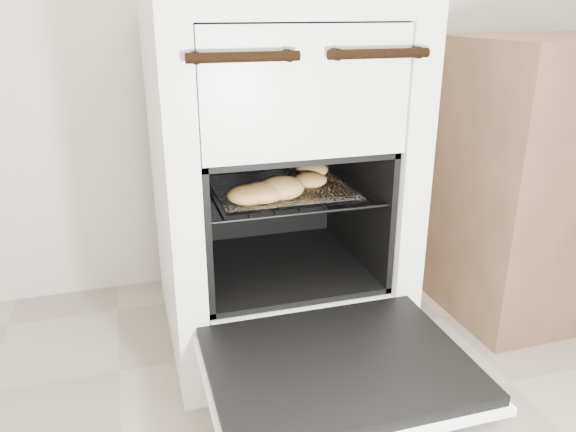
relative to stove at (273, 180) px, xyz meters
name	(u,v)px	position (x,y,z in m)	size (l,w,h in m)	color
stove	(273,180)	(0.00, 0.00, 0.00)	(0.63, 0.71, 0.97)	white
oven_door	(338,367)	(0.00, -0.53, -0.26)	(0.57, 0.44, 0.04)	black
oven_rack	(279,188)	(0.00, -0.07, 0.00)	(0.46, 0.44, 0.01)	black
foil_sheet	(281,188)	(0.00, -0.09, 0.00)	(0.36, 0.32, 0.01)	silver
baked_rolls	(279,186)	(-0.03, -0.16, 0.03)	(0.35, 0.31, 0.06)	tan
counter	(568,172)	(0.99, -0.04, -0.05)	(0.86, 0.57, 0.86)	brown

